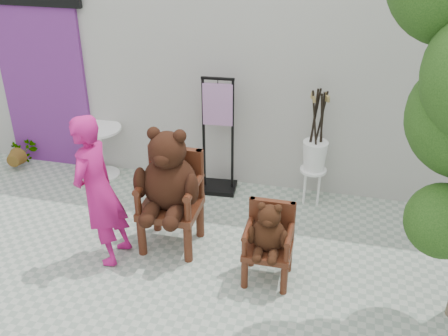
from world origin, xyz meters
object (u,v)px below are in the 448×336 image
Objects in this scene: chair_big at (169,183)px; stool_bucket at (315,155)px; person at (98,191)px; chair_small at (269,235)px; cafe_table at (100,146)px; display_stand at (218,149)px.

chair_big is 0.96× the size of stool_bucket.
stool_bucket is (2.02, 1.61, -0.15)m from person.
person is at bearing -178.48° from chair_small.
chair_big reaches higher than cafe_table.
stool_bucket is at bearing 41.79° from chair_big.
chair_small is 1.59m from stool_bucket.
person is 1.05× the size of display_stand.
person is at bearing -141.51° from stool_bucket.
display_stand is (1.61, -0.00, 0.14)m from cafe_table.
person is 1.09× the size of stool_bucket.
cafe_table is 0.48× the size of stool_bucket.
cafe_table is 2.81m from stool_bucket.
display_stand is 1.19m from stool_bucket.
display_stand is at bearing -179.81° from stool_bucket.
chair_big is at bearing -103.59° from display_stand.
chair_small is at bearing 96.45° from person.
person reaches higher than chair_small.
stool_bucket reaches higher than cafe_table.
chair_small is at bearing -100.78° from stool_bucket.
display_stand reaches higher than chair_small.
chair_big is at bearing 164.19° from chair_small.
chair_small is 0.59× the size of display_stand.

